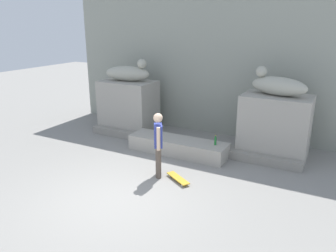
# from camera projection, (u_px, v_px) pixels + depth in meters

# --- Properties ---
(ground_plane) EXTENTS (40.00, 40.00, 0.00)m
(ground_plane) POSITION_uv_depth(u_px,v_px,m) (118.00, 198.00, 7.37)
(ground_plane) COLOR gray
(facade_wall) EXTENTS (10.72, 0.60, 5.13)m
(facade_wall) POSITION_uv_depth(u_px,v_px,m) (212.00, 59.00, 11.35)
(facade_wall) COLOR gray
(facade_wall) RESTS_ON ground_plane
(pedestal_left) EXTENTS (1.90, 1.23, 1.81)m
(pedestal_left) POSITION_uv_depth(u_px,v_px,m) (129.00, 106.00, 11.76)
(pedestal_left) COLOR #A39E93
(pedestal_left) RESTS_ON ground_plane
(pedestal_right) EXTENTS (1.90, 1.23, 1.81)m
(pedestal_right) POSITION_uv_depth(u_px,v_px,m) (275.00, 126.00, 9.47)
(pedestal_right) COLOR #A39E93
(pedestal_right) RESTS_ON ground_plane
(statue_reclining_left) EXTENTS (1.67, 0.84, 0.78)m
(statue_reclining_left) POSITION_uv_depth(u_px,v_px,m) (128.00, 73.00, 11.39)
(statue_reclining_left) COLOR #B1AF9F
(statue_reclining_left) RESTS_ON pedestal_left
(statue_reclining_right) EXTENTS (1.69, 0.93, 0.78)m
(statue_reclining_right) POSITION_uv_depth(u_px,v_px,m) (278.00, 85.00, 9.14)
(statue_reclining_right) COLOR #B1AF9F
(statue_reclining_right) RESTS_ON pedestal_right
(ledge_block) EXTENTS (2.99, 0.82, 0.46)m
(ledge_block) POSITION_uv_depth(u_px,v_px,m) (178.00, 146.00, 9.84)
(ledge_block) COLOR #A39E93
(ledge_block) RESTS_ON ground_plane
(skater) EXTENTS (0.36, 0.47, 1.67)m
(skater) POSITION_uv_depth(u_px,v_px,m) (158.00, 142.00, 8.16)
(skater) COLOR brown
(skater) RESTS_ON ground_plane
(skateboard) EXTENTS (0.78, 0.60, 0.08)m
(skateboard) POSITION_uv_depth(u_px,v_px,m) (178.00, 178.00, 8.17)
(skateboard) COLOR gold
(skateboard) RESTS_ON ground_plane
(bottle_clear) EXTENTS (0.07, 0.07, 0.26)m
(bottle_clear) POSITION_uv_depth(u_px,v_px,m) (156.00, 135.00, 9.78)
(bottle_clear) COLOR silver
(bottle_clear) RESTS_ON ledge_block
(bottle_green) EXTENTS (0.06, 0.06, 0.29)m
(bottle_green) POSITION_uv_depth(u_px,v_px,m) (215.00, 141.00, 9.27)
(bottle_green) COLOR #1E722D
(bottle_green) RESTS_ON ledge_block
(stair_step) EXTENTS (6.99, 0.50, 0.25)m
(stair_step) POSITION_uv_depth(u_px,v_px,m) (185.00, 144.00, 10.31)
(stair_step) COLOR gray
(stair_step) RESTS_ON ground_plane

